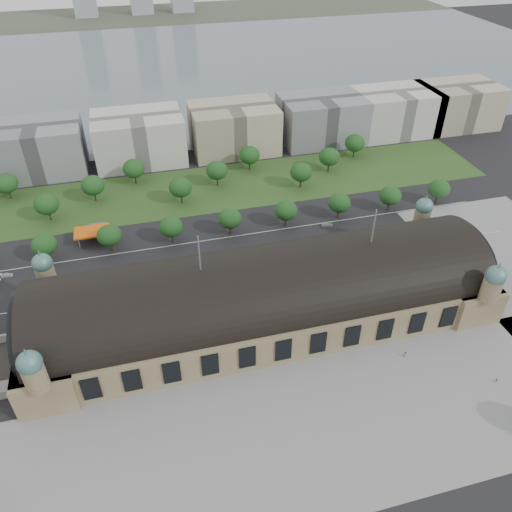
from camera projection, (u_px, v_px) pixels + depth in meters
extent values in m
plane|color=black|center=(265.00, 320.00, 166.92)|extent=(900.00, 900.00, 0.00)
cube|color=#9A8B60|center=(265.00, 306.00, 163.33)|extent=(150.00, 40.00, 12.00)
cube|color=#9A8B60|center=(50.00, 345.00, 149.57)|extent=(16.00, 43.00, 12.00)
cube|color=#9A8B60|center=(446.00, 273.00, 177.08)|extent=(16.00, 43.00, 12.00)
cylinder|color=black|center=(265.00, 292.00, 159.73)|extent=(144.00, 37.60, 37.60)
cylinder|color=black|center=(21.00, 330.00, 143.55)|extent=(1.20, 32.00, 32.00)
cylinder|color=black|center=(467.00, 253.00, 173.52)|extent=(1.20, 32.00, 32.00)
cylinder|color=#9A8B60|center=(47.00, 277.00, 159.82)|extent=(6.00, 6.00, 8.00)
sphere|color=slate|center=(42.00, 263.00, 156.52)|extent=(6.40, 6.40, 6.40)
cone|color=slate|center=(39.00, 253.00, 154.13)|extent=(1.00, 1.00, 2.50)
cylinder|color=#9A8B60|center=(421.00, 219.00, 187.33)|extent=(6.00, 6.00, 8.00)
sphere|color=slate|center=(424.00, 206.00, 184.03)|extent=(6.40, 6.40, 6.40)
cone|color=slate|center=(427.00, 197.00, 181.63)|extent=(1.00, 1.00, 2.50)
cylinder|color=#9A8B60|center=(35.00, 377.00, 127.33)|extent=(6.00, 6.00, 8.00)
sphere|color=slate|center=(29.00, 363.00, 124.04)|extent=(6.40, 6.40, 6.40)
cone|color=slate|center=(25.00, 352.00, 121.64)|extent=(1.00, 1.00, 2.50)
cylinder|color=#9A8B60|center=(491.00, 289.00, 154.84)|extent=(6.00, 6.00, 8.00)
sphere|color=slate|center=(496.00, 276.00, 151.54)|extent=(6.40, 6.40, 6.40)
cone|color=slate|center=(500.00, 265.00, 149.14)|extent=(1.00, 1.00, 2.50)
cylinder|color=#59595B|center=(199.00, 253.00, 143.93)|extent=(0.50, 0.50, 12.00)
cylinder|color=#59595B|center=(374.00, 226.00, 155.22)|extent=(0.50, 0.50, 12.00)
cube|color=gray|center=(344.00, 423.00, 134.94)|extent=(190.00, 48.00, 0.12)
cube|color=black|center=(188.00, 262.00, 192.21)|extent=(260.00, 26.00, 0.10)
cube|color=#2E4D1F|center=(181.00, 192.00, 235.78)|extent=(300.00, 45.00, 0.10)
cube|color=#E35D0D|center=(92.00, 231.00, 200.77)|extent=(14.00, 9.00, 0.70)
cube|color=#59595B|center=(98.00, 229.00, 207.69)|extent=(7.00, 5.00, 3.20)
cylinder|color=#59595B|center=(79.00, 234.00, 203.62)|extent=(0.50, 0.50, 4.40)
cylinder|color=#59595B|center=(107.00, 230.00, 205.88)|extent=(0.50, 0.50, 4.40)
cylinder|color=#59595B|center=(79.00, 243.00, 198.67)|extent=(0.50, 0.50, 4.40)
cylinder|color=#59595B|center=(107.00, 239.00, 200.93)|extent=(0.50, 0.50, 4.40)
cube|color=slate|center=(164.00, 66.00, 397.43)|extent=(700.00, 320.00, 0.08)
cube|color=#44513D|center=(143.00, 15.00, 552.14)|extent=(700.00, 120.00, 0.14)
cube|color=gray|center=(37.00, 149.00, 246.19)|extent=(45.00, 32.00, 24.00)
cube|color=silver|center=(139.00, 138.00, 256.45)|extent=(45.00, 32.00, 24.00)
cube|color=#BFB396|center=(234.00, 128.00, 266.71)|extent=(45.00, 32.00, 24.00)
cube|color=gray|center=(322.00, 119.00, 276.98)|extent=(45.00, 32.00, 24.00)
cube|color=silver|center=(395.00, 112.00, 286.21)|extent=(45.00, 32.00, 24.00)
cube|color=#BFB396|center=(457.00, 105.00, 294.42)|extent=(45.00, 32.00, 24.00)
cylinder|color=#2D2116|center=(48.00, 256.00, 191.85)|extent=(0.70, 0.70, 4.32)
ellipsoid|color=#174117|center=(44.00, 245.00, 188.68)|extent=(9.60, 9.60, 8.16)
cylinder|color=#2D2116|center=(112.00, 247.00, 196.77)|extent=(0.70, 0.70, 4.32)
ellipsoid|color=#174117|center=(109.00, 235.00, 193.61)|extent=(9.60, 9.60, 8.16)
cylinder|color=#2D2116|center=(172.00, 238.00, 201.70)|extent=(0.70, 0.70, 4.32)
ellipsoid|color=#174117|center=(171.00, 227.00, 198.53)|extent=(9.60, 9.60, 8.16)
cylinder|color=#2D2116|center=(230.00, 229.00, 206.63)|extent=(0.70, 0.70, 4.32)
ellipsoid|color=#174117|center=(230.00, 218.00, 203.46)|extent=(9.60, 9.60, 8.16)
cylinder|color=#2D2116|center=(285.00, 221.00, 211.55)|extent=(0.70, 0.70, 4.32)
ellipsoid|color=#174117|center=(286.00, 210.00, 208.39)|extent=(9.60, 9.60, 8.16)
cylinder|color=#2D2116|center=(338.00, 213.00, 216.48)|extent=(0.70, 0.70, 4.32)
ellipsoid|color=#174117|center=(339.00, 203.00, 213.31)|extent=(9.60, 9.60, 8.16)
cylinder|color=#2D2116|center=(388.00, 206.00, 221.41)|extent=(0.70, 0.70, 4.32)
ellipsoid|color=#174117|center=(390.00, 196.00, 218.24)|extent=(9.60, 9.60, 8.16)
cylinder|color=#2D2116|center=(437.00, 199.00, 226.33)|extent=(0.70, 0.70, 4.32)
ellipsoid|color=#174117|center=(439.00, 189.00, 223.17)|extent=(9.60, 9.60, 8.16)
cylinder|color=#2D2116|center=(10.00, 194.00, 229.40)|extent=(0.70, 0.70, 4.68)
ellipsoid|color=#174117|center=(6.00, 183.00, 225.97)|extent=(10.40, 10.40, 8.84)
cylinder|color=#2D2116|center=(50.00, 216.00, 214.74)|extent=(0.70, 0.70, 4.68)
ellipsoid|color=#174117|center=(46.00, 204.00, 211.31)|extent=(10.40, 10.40, 8.84)
cylinder|color=#2D2116|center=(95.00, 196.00, 227.92)|extent=(0.70, 0.70, 4.68)
ellipsoid|color=#174117|center=(93.00, 185.00, 224.49)|extent=(10.40, 10.40, 8.84)
cylinder|color=#2D2116|center=(136.00, 179.00, 241.10)|extent=(0.70, 0.70, 4.68)
ellipsoid|color=#174117|center=(134.00, 169.00, 237.67)|extent=(10.40, 10.40, 8.84)
cylinder|color=#2D2116|center=(182.00, 198.00, 226.44)|extent=(0.70, 0.70, 4.68)
ellipsoid|color=#174117|center=(180.00, 187.00, 223.01)|extent=(10.40, 10.40, 8.84)
cylinder|color=#2D2116|center=(217.00, 181.00, 239.62)|extent=(0.70, 0.70, 4.68)
ellipsoid|color=#174117|center=(217.00, 170.00, 236.19)|extent=(10.40, 10.40, 8.84)
cylinder|color=#2D2116|center=(250.00, 166.00, 252.80)|extent=(0.70, 0.70, 4.68)
ellipsoid|color=#174117|center=(249.00, 155.00, 249.37)|extent=(10.40, 10.40, 8.84)
cylinder|color=#2D2116|center=(300.00, 183.00, 238.14)|extent=(0.70, 0.70, 4.68)
ellipsoid|color=#174117|center=(301.00, 172.00, 234.71)|extent=(10.40, 10.40, 8.84)
cylinder|color=#2D2116|center=(328.00, 167.00, 251.32)|extent=(0.70, 0.70, 4.68)
ellipsoid|color=#174117|center=(329.00, 157.00, 247.89)|extent=(10.40, 10.40, 8.84)
cylinder|color=#2D2116|center=(354.00, 153.00, 264.50)|extent=(0.70, 0.70, 4.68)
ellipsoid|color=#174117|center=(355.00, 143.00, 261.07)|extent=(10.40, 10.40, 8.84)
imported|color=#93959B|center=(7.00, 275.00, 184.75)|extent=(4.13, 1.58, 1.34)
imported|color=black|center=(54.00, 282.00, 181.38)|extent=(5.61, 3.05, 1.49)
imported|color=maroon|center=(138.00, 265.00, 189.62)|extent=(5.40, 2.40, 1.54)
imported|color=#192847|center=(282.00, 260.00, 192.17)|extent=(4.89, 2.20, 1.63)
imported|color=slate|center=(327.00, 225.00, 211.57)|extent=(4.92, 1.94, 1.59)
imported|color=black|center=(41.00, 307.00, 170.87)|extent=(4.70, 3.33, 1.47)
imported|color=maroon|center=(40.00, 313.00, 168.58)|extent=(5.62, 4.78, 1.43)
imported|color=#1C234F|center=(62.00, 311.00, 169.22)|extent=(5.38, 4.66, 1.49)
imported|color=slate|center=(103.00, 304.00, 172.20)|extent=(3.94, 3.61, 1.30)
imported|color=white|center=(168.00, 286.00, 179.80)|extent=(4.80, 3.47, 1.51)
imported|color=#919399|center=(132.00, 299.00, 174.12)|extent=(5.09, 4.51, 1.31)
imported|color=black|center=(191.00, 282.00, 181.55)|extent=(4.91, 4.35, 1.37)
imported|color=red|center=(247.00, 267.00, 186.94)|extent=(12.32, 3.73, 3.38)
imported|color=silver|center=(293.00, 253.00, 193.95)|extent=(11.77, 2.99, 3.26)
imported|color=silver|center=(291.00, 256.00, 192.19)|extent=(12.99, 3.24, 3.60)
imported|color=gray|center=(405.00, 354.00, 153.30)|extent=(1.07, 0.79, 1.95)
imported|color=gray|center=(497.00, 380.00, 145.66)|extent=(0.60, 0.67, 1.54)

